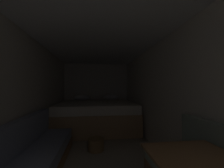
# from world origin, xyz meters

# --- Properties ---
(ground_plane) EXTENTS (7.49, 7.49, 0.00)m
(ground_plane) POSITION_xyz_m (0.00, 2.03, 0.00)
(ground_plane) COLOR #A39984
(wall_back) EXTENTS (2.46, 0.05, 2.14)m
(wall_back) POSITION_xyz_m (0.00, 4.80, 1.07)
(wall_back) COLOR beige
(wall_back) RESTS_ON ground
(wall_left) EXTENTS (0.05, 5.49, 2.14)m
(wall_left) POSITION_xyz_m (-1.21, 2.03, 1.07)
(wall_left) COLOR beige
(wall_left) RESTS_ON ground
(wall_right) EXTENTS (0.05, 5.49, 2.14)m
(wall_right) POSITION_xyz_m (1.21, 2.03, 1.07)
(wall_right) COLOR beige
(wall_right) RESTS_ON ground
(ceiling_slab) EXTENTS (2.46, 5.49, 0.05)m
(ceiling_slab) POSITION_xyz_m (0.00, 2.03, 2.16)
(ceiling_slab) COLOR white
(ceiling_slab) RESTS_ON wall_left
(bed) EXTENTS (2.24, 1.92, 0.98)m
(bed) POSITION_xyz_m (0.00, 3.78, 0.40)
(bed) COLOR tan
(bed) RESTS_ON ground
(wicker_basket) EXTENTS (0.32, 0.32, 0.23)m
(wicker_basket) POSITION_xyz_m (-0.03, 2.28, 0.11)
(wicker_basket) COLOR olive
(wicker_basket) RESTS_ON ground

